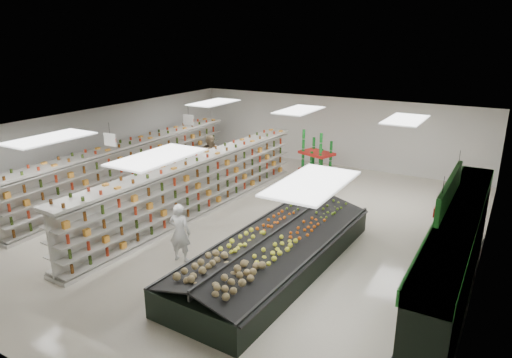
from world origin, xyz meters
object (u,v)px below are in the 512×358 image
Objects in this scene: gondola_left at (133,169)px; shopper_background at (211,156)px; gondola_center at (198,188)px; produce_island at (276,250)px; soda_endcap at (317,155)px; shopper_main at (180,232)px.

shopper_background is at bearing 59.78° from gondola_left.
shopper_background is at bearing 121.49° from gondola_center.
gondola_center is 4.66m from produce_island.
soda_endcap is (1.77, 6.27, -0.03)m from gondola_center.
shopper_main is 7.60m from shopper_background.
shopper_background is at bearing -73.48° from shopper_main.
gondola_left is at bearing 160.96° from produce_island.
shopper_main is (5.33, -3.66, -0.08)m from gondola_left.
shopper_main is (-0.06, -9.36, -0.04)m from soda_endcap.
produce_island is at bearing -134.51° from shopper_background.
shopper_main reaches higher than produce_island.
shopper_background reaches higher than soda_endcap.
soda_endcap is (5.39, 5.70, -0.03)m from gondola_left.
produce_island is 3.87× the size of shopper_background.
shopper_main is at bearing -152.72° from shopper_background.
gondola_left is at bearing 173.61° from gondola_center.
soda_endcap is 1.08× the size of shopper_main.
produce_island is 8.71m from soda_endcap.
soda_endcap is at bearing 105.78° from produce_island.
soda_endcap is at bearing -102.77° from shopper_main.
soda_endcap reaches higher than produce_island.
gondola_center is at bearing -152.79° from shopper_background.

